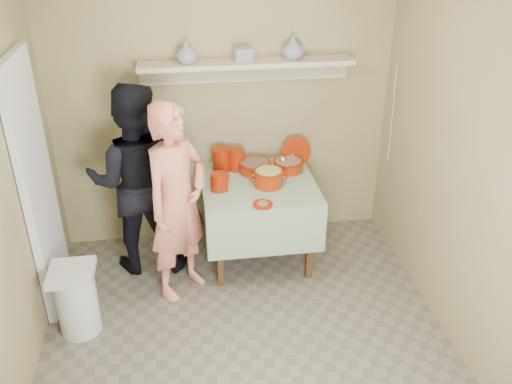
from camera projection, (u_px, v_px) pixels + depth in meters
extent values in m
plane|color=#686252|center=(251.00, 360.00, 3.86)|extent=(3.50, 3.50, 0.00)
cube|color=silver|center=(38.00, 188.00, 4.03)|extent=(0.06, 0.70, 2.00)
cylinder|color=maroon|center=(221.00, 159.00, 4.80)|extent=(0.16, 0.16, 0.21)
cylinder|color=maroon|center=(236.00, 160.00, 4.82)|extent=(0.16, 0.16, 0.19)
cylinder|color=maroon|center=(219.00, 182.00, 4.48)|extent=(0.15, 0.15, 0.15)
cylinder|color=maroon|center=(220.00, 177.00, 4.67)|extent=(0.16, 0.16, 0.05)
cylinder|color=maroon|center=(296.00, 152.00, 4.91)|extent=(0.28, 0.11, 0.27)
imported|color=navy|center=(293.00, 48.00, 4.49)|extent=(0.23, 0.23, 0.19)
imported|color=navy|center=(186.00, 53.00, 4.37)|extent=(0.24, 0.24, 0.18)
cube|color=navy|center=(243.00, 54.00, 4.46)|extent=(0.16, 0.13, 0.11)
imported|color=#D9765D|center=(178.00, 203.00, 4.20)|extent=(0.70, 0.70, 1.64)
imported|color=black|center=(136.00, 180.00, 4.51)|extent=(0.84, 0.67, 1.67)
cube|color=#92875A|center=(223.00, 105.00, 4.78)|extent=(3.00, 0.02, 2.60)
cube|color=#92875A|center=(485.00, 184.00, 3.44)|extent=(0.02, 3.50, 2.60)
cube|color=#4C2D16|center=(220.00, 249.00, 4.46)|extent=(0.05, 0.05, 0.71)
cube|color=#4C2D16|center=(310.00, 242.00, 4.56)|extent=(0.05, 0.05, 0.71)
cube|color=#4C2D16|center=(213.00, 205.00, 5.12)|extent=(0.05, 0.05, 0.71)
cube|color=#4C2D16|center=(291.00, 199.00, 5.22)|extent=(0.05, 0.05, 0.71)
cube|color=#4C2D16|center=(259.00, 185.00, 4.66)|extent=(0.90, 0.90, 0.04)
cube|color=#1E5931|center=(259.00, 182.00, 4.65)|extent=(0.96, 0.96, 0.01)
cube|color=#1E5931|center=(267.00, 233.00, 4.33)|extent=(0.96, 0.01, 0.44)
cube|color=#1E5931|center=(251.00, 180.00, 5.17)|extent=(0.96, 0.01, 0.44)
cube|color=#1E5931|center=(204.00, 208.00, 4.69)|extent=(0.01, 0.96, 0.44)
cube|color=#1E5931|center=(312.00, 200.00, 4.81)|extent=(0.01, 0.96, 0.44)
cylinder|color=maroon|center=(255.00, 167.00, 4.79)|extent=(0.28, 0.28, 0.09)
cylinder|color=maroon|center=(255.00, 163.00, 4.77)|extent=(0.30, 0.30, 0.01)
cylinder|color=brown|center=(255.00, 165.00, 4.78)|extent=(0.25, 0.25, 0.05)
cylinder|color=maroon|center=(288.00, 166.00, 4.82)|extent=(0.26, 0.26, 0.09)
cylinder|color=maroon|center=(288.00, 161.00, 4.80)|extent=(0.28, 0.28, 0.01)
cylinder|color=#8C6B54|center=(288.00, 163.00, 4.81)|extent=(0.23, 0.23, 0.05)
cylinder|color=silver|center=(290.00, 157.00, 4.66)|extent=(0.01, 0.22, 0.16)
sphere|color=silver|center=(283.00, 160.00, 4.79)|extent=(0.07, 0.07, 0.07)
cylinder|color=maroon|center=(269.00, 178.00, 4.55)|extent=(0.24, 0.24, 0.14)
cylinder|color=maroon|center=(269.00, 171.00, 4.52)|extent=(0.25, 0.25, 0.01)
cylinder|color=tan|center=(269.00, 173.00, 4.53)|extent=(0.21, 0.21, 0.05)
torus|color=maroon|center=(254.00, 178.00, 4.53)|extent=(0.09, 0.02, 0.09)
torus|color=maroon|center=(283.00, 177.00, 4.56)|extent=(0.09, 0.02, 0.09)
cylinder|color=maroon|center=(263.00, 205.00, 4.28)|extent=(0.16, 0.16, 0.02)
cylinder|color=#8C6B54|center=(263.00, 203.00, 4.27)|extent=(0.09, 0.09, 0.01)
cube|color=#BFAD8E|center=(247.00, 63.00, 4.49)|extent=(1.80, 0.25, 0.04)
cube|color=#BFAD8E|center=(245.00, 71.00, 4.65)|extent=(1.80, 0.02, 0.18)
cylinder|color=silver|center=(77.00, 303.00, 4.02)|extent=(0.30, 0.30, 0.50)
cube|color=silver|center=(71.00, 273.00, 3.89)|extent=(0.32, 0.32, 0.06)
cylinder|color=silver|center=(396.00, 79.00, 4.62)|extent=(0.01, 0.01, 0.30)
cylinder|color=silver|center=(393.00, 113.00, 4.75)|extent=(0.01, 0.01, 0.30)
cylinder|color=silver|center=(389.00, 145.00, 4.87)|extent=(0.01, 0.01, 0.30)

